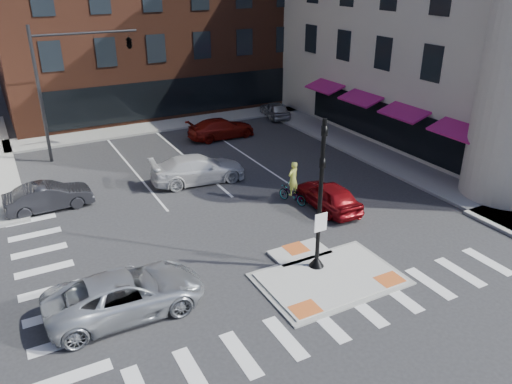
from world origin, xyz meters
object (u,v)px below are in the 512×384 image
cyclist (293,189)px  red_sedan (328,195)px  bg_car_silver (275,110)px  bg_car_red (221,128)px  white_pickup (198,169)px  bg_car_dark (49,197)px  silver_suv (126,294)px

cyclist → red_sedan: bearing=113.7°
red_sedan → bg_car_silver: size_ratio=1.08×
red_sedan → bg_car_red: size_ratio=0.86×
red_sedan → bg_car_silver: red_sedan is taller
bg_car_silver → red_sedan: bearing=78.5°
white_pickup → bg_car_dark: size_ratio=1.27×
white_pickup → cyclist: cyclist is taller
red_sedan → bg_car_dark: bearing=-26.3°
silver_suv → bg_car_dark: (-1.21, 9.78, -0.08)m
white_pickup → bg_car_dark: bearing=94.5°
white_pickup → bg_car_silver: white_pickup is taller
white_pickup → bg_car_red: (4.39, 6.52, -0.07)m
red_sedan → bg_car_red: red_sedan is taller
bg_car_red → cyclist: bearing=173.0°
bg_car_dark → bg_car_silver: (18.00, 8.97, -0.03)m
red_sedan → bg_car_dark: 13.67m
white_pickup → red_sedan: bearing=-138.6°
bg_car_red → bg_car_silver: bearing=-66.0°
silver_suv → red_sedan: (10.87, 3.38, -0.06)m
white_pickup → bg_car_dark: (-7.75, 0.24, -0.08)m
bg_car_dark → cyclist: 11.98m
white_pickup → bg_car_silver: bearing=-41.9°
red_sedan → white_pickup: bearing=-53.3°
bg_car_red → cyclist: cyclist is taller
red_sedan → bg_car_dark: size_ratio=0.99×
red_sedan → bg_car_red: bearing=-88.7°
bg_car_dark → bg_car_red: bearing=-64.2°
silver_suv → white_pickup: 11.56m
bg_car_dark → bg_car_red: bg_car_red is taller
silver_suv → bg_car_dark: bearing=8.0°
bg_car_dark → red_sedan: bearing=-119.5°
silver_suv → bg_car_silver: bearing=-40.9°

